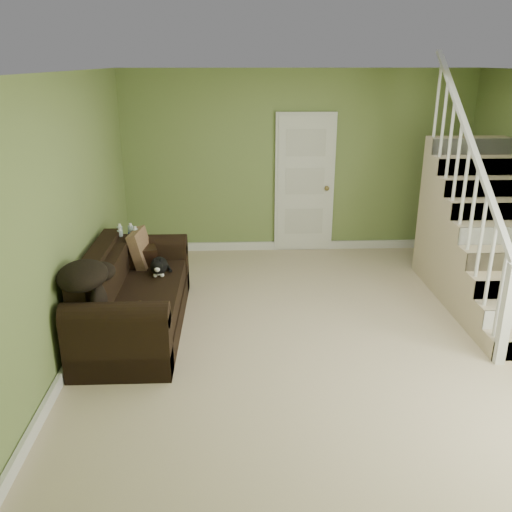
{
  "coord_description": "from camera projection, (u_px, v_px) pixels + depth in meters",
  "views": [
    {
      "loc": [
        -0.92,
        -5.0,
        2.7
      ],
      "look_at": [
        -0.7,
        0.38,
        0.75
      ],
      "focal_mm": 38.0,
      "sensor_mm": 36.0,
      "label": 1
    }
  ],
  "objects": [
    {
      "name": "floor",
      "position": [
        325.0,
        334.0,
        5.65
      ],
      "size": [
        5.0,
        5.5,
        0.01
      ],
      "primitive_type": "cube",
      "color": "#CBB693",
      "rests_on": "ground"
    },
    {
      "name": "door",
      "position": [
        305.0,
        184.0,
        7.85
      ],
      "size": [
        0.86,
        0.12,
        2.02
      ],
      "color": "white",
      "rests_on": "floor"
    },
    {
      "name": "wall_front",
      "position": [
        427.0,
        366.0,
        2.62
      ],
      "size": [
        5.0,
        0.04,
        2.6
      ],
      "primitive_type": "cube",
      "color": "olive",
      "rests_on": "floor"
    },
    {
      "name": "side_table",
      "position": [
        132.0,
        271.0,
        6.42
      ],
      "size": [
        0.68,
        0.68,
        0.9
      ],
      "rotation": [
        0.0,
        0.0,
        0.26
      ],
      "color": "black",
      "rests_on": "floor"
    },
    {
      "name": "cat",
      "position": [
        159.0,
        266.0,
        5.96
      ],
      "size": [
        0.25,
        0.5,
        0.24
      ],
      "rotation": [
        0.0,
        0.0,
        0.04
      ],
      "color": "black",
      "rests_on": "sofa"
    },
    {
      "name": "banana",
      "position": [
        134.0,
        306.0,
        5.15
      ],
      "size": [
        0.12,
        0.19,
        0.05
      ],
      "primitive_type": "ellipsoid",
      "rotation": [
        0.0,
        0.0,
        0.41
      ],
      "color": "yellow",
      "rests_on": "sofa"
    },
    {
      "name": "throw_blanket",
      "position": [
        83.0,
        275.0,
        4.83
      ],
      "size": [
        0.45,
        0.59,
        0.24
      ],
      "primitive_type": "ellipsoid",
      "rotation": [
        0.0,
        0.0,
        -0.03
      ],
      "color": "black",
      "rests_on": "sofa"
    },
    {
      "name": "wall_back",
      "position": [
        298.0,
        163.0,
        7.79
      ],
      "size": [
        5.0,
        0.04,
        2.6
      ],
      "primitive_type": "cube",
      "color": "olive",
      "rests_on": "floor"
    },
    {
      "name": "baseboard_left",
      "position": [
        85.0,
        334.0,
        5.53
      ],
      "size": [
        0.04,
        5.5,
        0.12
      ],
      "primitive_type": "cube",
      "color": "white",
      "rests_on": "floor"
    },
    {
      "name": "wall_left",
      "position": [
        68.0,
        217.0,
        5.11
      ],
      "size": [
        0.04,
        5.5,
        2.6
      ],
      "primitive_type": "cube",
      "color": "olive",
      "rests_on": "floor"
    },
    {
      "name": "baseboard_back",
      "position": [
        296.0,
        245.0,
        8.18
      ],
      "size": [
        5.0,
        0.04,
        0.12
      ],
      "primitive_type": "cube",
      "color": "white",
      "rests_on": "floor"
    },
    {
      "name": "throw_pillow",
      "position": [
        141.0,
        249.0,
        6.23
      ],
      "size": [
        0.26,
        0.46,
        0.45
      ],
      "primitive_type": "cube",
      "rotation": [
        0.0,
        -0.24,
        -0.11
      ],
      "color": "#472D1C",
      "rests_on": "sofa"
    },
    {
      "name": "staircase",
      "position": [
        481.0,
        244.0,
        6.42
      ],
      "size": [
        1.0,
        2.51,
        2.82
      ],
      "color": "#CBB693",
      "rests_on": "floor"
    },
    {
      "name": "sofa",
      "position": [
        132.0,
        300.0,
        5.69
      ],
      "size": [
        0.94,
        2.17,
        0.86
      ],
      "color": "black",
      "rests_on": "floor"
    },
    {
      "name": "ceiling",
      "position": [
        337.0,
        72.0,
        4.76
      ],
      "size": [
        5.0,
        5.5,
        0.01
      ],
      "primitive_type": "cube",
      "color": "white",
      "rests_on": "wall_back"
    }
  ]
}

